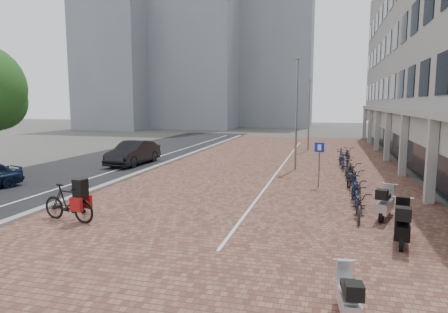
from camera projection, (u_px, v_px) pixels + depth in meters
ground at (180, 215)px, 13.90m from camera, size 140.00×140.00×0.00m
plaza_brick at (279, 166)px, 24.90m from camera, size 14.50×42.00×0.04m
street_asphalt at (121, 159)px, 27.67m from camera, size 8.00×50.00×0.03m
curb at (173, 160)px, 26.68m from camera, size 0.35×42.00×0.14m
lane_line at (148, 160)px, 27.17m from camera, size 0.12×44.00×0.00m
parking_line at (282, 165)px, 24.84m from camera, size 0.10×30.00×0.00m
bg_towers at (205, 39)px, 62.55m from camera, size 33.00×23.00×32.00m
car_dark at (133, 153)px, 25.25m from camera, size 1.79×4.65×1.51m
hero_bike at (68, 202)px, 13.09m from camera, size 2.16×0.92×1.48m
scooter_front at (385, 203)px, 13.38m from camera, size 1.01×1.75×1.15m
scooter_mid at (402, 223)px, 10.99m from camera, size 0.82×1.85×1.23m
scooter_back at (348, 295)px, 7.14m from camera, size 0.59×1.44×0.96m
parking_sign at (319, 158)px, 18.31m from camera, size 0.44×0.11×2.11m
lamp_near at (296, 115)px, 22.86m from camera, size 0.12×0.12×6.43m
lamp_far at (309, 116)px, 32.29m from camera, size 0.12×0.12×5.73m
bike_row at (349, 171)px, 19.89m from camera, size 1.26×15.80×1.05m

